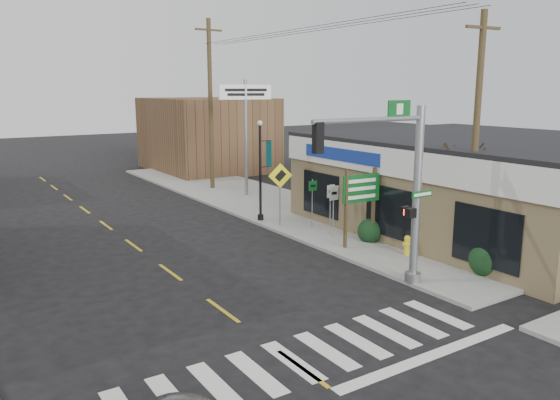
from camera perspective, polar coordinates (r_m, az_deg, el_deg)
ground at (r=13.13m, az=2.32°, el=-17.18°), size 140.00×140.00×0.00m
sidewalk_right at (r=28.03m, az=1.99°, el=-1.34°), size 6.00×38.00×0.13m
center_line at (r=19.65m, az=-11.40°, el=-7.40°), size 0.12×56.00×0.01m
crosswalk at (r=13.41m, az=1.30°, el=-16.48°), size 11.00×2.20×0.01m
thrift_store at (r=26.53m, az=20.75°, el=1.44°), size 12.00×14.00×4.00m
bldg_distant_right at (r=43.72m, az=-7.65°, el=6.83°), size 8.00×10.00×5.60m
traffic_signal_pole at (r=17.23m, az=12.63°, el=2.28°), size 4.62×0.37×5.85m
guide_sign at (r=21.84m, az=8.43°, el=0.35°), size 1.77×0.14×3.10m
fire_hydrant at (r=21.17m, az=13.15°, el=-4.54°), size 0.24×0.24×0.78m
ped_crossing_sign at (r=24.69m, az=0.02°, el=1.73°), size 1.13×0.08×2.90m
lamp_post at (r=25.76m, az=-1.97°, el=3.90°), size 0.62×0.48×4.74m
dance_center_sign at (r=31.95m, az=-3.63°, el=9.52°), size 3.16×0.20×6.71m
bare_tree at (r=20.51m, az=18.68°, el=4.76°), size 2.52×2.52×5.05m
shrub_front at (r=19.93m, az=20.99°, el=-5.78°), size 1.35×1.35×1.01m
shrub_back at (r=22.92m, az=9.38°, el=-3.24°), size 1.05×1.05×0.79m
utility_pole_near at (r=19.77m, az=19.73°, el=5.90°), size 1.51×0.23×8.71m
utility_pole_far at (r=34.51m, az=-7.28°, el=9.99°), size 1.80×0.27×10.34m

